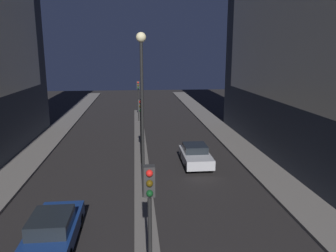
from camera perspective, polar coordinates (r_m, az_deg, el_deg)
median_strip at (r=26.71m, az=-4.77°, el=-4.38°), size 1.03×38.82×0.12m
traffic_light_near at (r=9.73m, az=-3.21°, el=-13.84°), size 0.32×0.42×4.61m
traffic_light_mid at (r=22.80m, az=-4.77°, el=1.59°), size 0.32×0.42×4.61m
traffic_light_far at (r=37.71m, az=-5.21°, el=5.93°), size 0.32×0.42×4.61m
street_lamp at (r=16.84m, az=-4.56°, el=5.96°), size 0.50×0.50×8.73m
car_left_lane at (r=14.83m, az=-19.36°, el=-16.64°), size 1.85×4.40×1.51m
car_right_lane at (r=23.36m, az=4.81°, el=-5.10°), size 1.87×4.03×1.47m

